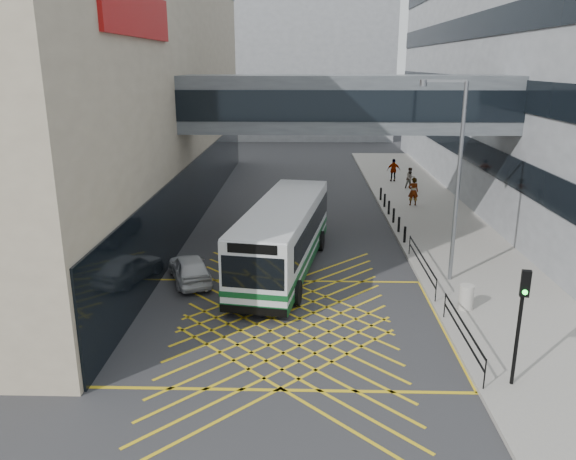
# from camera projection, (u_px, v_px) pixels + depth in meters

# --- Properties ---
(ground) EXTENTS (120.00, 120.00, 0.00)m
(ground) POSITION_uv_depth(u_px,v_px,m) (285.00, 325.00, 21.49)
(ground) COLOR #333335
(building_whsmith) EXTENTS (24.17, 42.00, 16.00)m
(building_whsmith) POSITION_uv_depth(u_px,v_px,m) (6.00, 90.00, 35.01)
(building_whsmith) COLOR tan
(building_whsmith) RESTS_ON ground
(building_far) EXTENTS (28.00, 16.00, 18.00)m
(building_far) POSITION_uv_depth(u_px,v_px,m) (285.00, 68.00, 76.47)
(building_far) COLOR gray
(building_far) RESTS_ON ground
(skybridge) EXTENTS (20.00, 4.10, 3.00)m
(skybridge) POSITION_uv_depth(u_px,v_px,m) (347.00, 103.00, 30.77)
(skybridge) COLOR #4E5358
(skybridge) RESTS_ON ground
(pavement) EXTENTS (6.00, 54.00, 0.16)m
(pavement) POSITION_uv_depth(u_px,v_px,m) (434.00, 220.00, 35.61)
(pavement) COLOR gray
(pavement) RESTS_ON ground
(box_junction) EXTENTS (12.00, 9.00, 0.01)m
(box_junction) POSITION_uv_depth(u_px,v_px,m) (285.00, 325.00, 21.49)
(box_junction) COLOR gold
(box_junction) RESTS_ON ground
(bus) EXTENTS (4.59, 12.04, 3.30)m
(bus) POSITION_uv_depth(u_px,v_px,m) (284.00, 235.00, 26.71)
(bus) COLOR silver
(bus) RESTS_ON ground
(car_white) EXTENTS (3.08, 4.48, 1.32)m
(car_white) POSITION_uv_depth(u_px,v_px,m) (190.00, 268.00, 25.57)
(car_white) COLOR silver
(car_white) RESTS_ON ground
(car_dark) EXTENTS (2.38, 5.05, 1.53)m
(car_dark) POSITION_uv_depth(u_px,v_px,m) (258.00, 230.00, 31.11)
(car_dark) COLOR black
(car_dark) RESTS_ON ground
(car_silver) EXTENTS (3.37, 5.27, 1.52)m
(car_silver) POSITION_uv_depth(u_px,v_px,m) (286.00, 218.00, 33.40)
(car_silver) COLOR gray
(car_silver) RESTS_ON ground
(traffic_light) EXTENTS (0.30, 0.45, 3.79)m
(traffic_light) POSITION_uv_depth(u_px,v_px,m) (521.00, 311.00, 16.45)
(traffic_light) COLOR black
(traffic_light) RESTS_ON pavement
(street_lamp) EXTENTS (1.98, 0.77, 8.81)m
(street_lamp) POSITION_uv_depth(u_px,v_px,m) (454.00, 170.00, 24.24)
(street_lamp) COLOR slate
(street_lamp) RESTS_ON pavement
(litter_bin) EXTENTS (0.58, 0.58, 1.00)m
(litter_bin) POSITION_uv_depth(u_px,v_px,m) (466.00, 297.00, 22.37)
(litter_bin) COLOR #ADA89E
(litter_bin) RESTS_ON pavement
(kerb_railings) EXTENTS (0.05, 12.54, 1.00)m
(kerb_railings) POSITION_uv_depth(u_px,v_px,m) (438.00, 287.00, 22.79)
(kerb_railings) COLOR black
(kerb_railings) RESTS_ON pavement
(bollards) EXTENTS (0.14, 10.14, 0.90)m
(bollards) POSITION_uv_depth(u_px,v_px,m) (391.00, 211.00, 35.53)
(bollards) COLOR black
(bollards) RESTS_ON pavement
(pedestrian_a) EXTENTS (0.79, 0.58, 1.95)m
(pedestrian_a) POSITION_uv_depth(u_px,v_px,m) (413.00, 191.00, 38.67)
(pedestrian_a) COLOR gray
(pedestrian_a) RESTS_ON pavement
(pedestrian_b) EXTENTS (0.89, 0.64, 1.64)m
(pedestrian_b) POSITION_uv_depth(u_px,v_px,m) (410.00, 178.00, 43.94)
(pedestrian_b) COLOR gray
(pedestrian_b) RESTS_ON pavement
(pedestrian_c) EXTENTS (1.12, 0.57, 1.87)m
(pedestrian_c) POSITION_uv_depth(u_px,v_px,m) (394.00, 170.00, 46.58)
(pedestrian_c) COLOR gray
(pedestrian_c) RESTS_ON pavement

